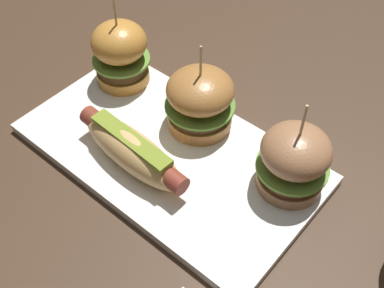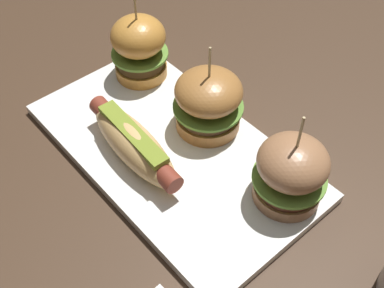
{
  "view_description": "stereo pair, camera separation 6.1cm",
  "coord_description": "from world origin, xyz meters",
  "px_view_note": "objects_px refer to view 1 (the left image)",
  "views": [
    {
      "loc": [
        0.3,
        -0.31,
        0.51
      ],
      "look_at": [
        0.04,
        0.0,
        0.05
      ],
      "focal_mm": 45.82,
      "sensor_mm": 36.0,
      "label": 1
    },
    {
      "loc": [
        0.34,
        -0.27,
        0.51
      ],
      "look_at": [
        0.04,
        0.0,
        0.05
      ],
      "focal_mm": 45.82,
      "sensor_mm": 36.0,
      "label": 2
    }
  ],
  "objects_px": {
    "slider_center": "(201,100)",
    "slider_right": "(294,160)",
    "slider_left": "(120,53)",
    "platter_main": "(169,153)",
    "hot_dog": "(132,150)"
  },
  "relations": [
    {
      "from": "slider_center",
      "to": "slider_right",
      "type": "relative_size",
      "value": 0.98
    },
    {
      "from": "slider_center",
      "to": "slider_right",
      "type": "distance_m",
      "value": 0.15
    },
    {
      "from": "slider_center",
      "to": "slider_left",
      "type": "bearing_deg",
      "value": -178.88
    },
    {
      "from": "slider_left",
      "to": "slider_center",
      "type": "relative_size",
      "value": 1.08
    },
    {
      "from": "slider_center",
      "to": "platter_main",
      "type": "bearing_deg",
      "value": -91.29
    },
    {
      "from": "platter_main",
      "to": "slider_right",
      "type": "distance_m",
      "value": 0.17
    },
    {
      "from": "hot_dog",
      "to": "slider_left",
      "type": "xyz_separation_m",
      "value": [
        -0.13,
        0.11,
        0.02
      ]
    },
    {
      "from": "hot_dog",
      "to": "slider_right",
      "type": "xyz_separation_m",
      "value": [
        0.17,
        0.1,
        0.02
      ]
    },
    {
      "from": "slider_left",
      "to": "slider_right",
      "type": "xyz_separation_m",
      "value": [
        0.3,
        -0.01,
        -0.0
      ]
    },
    {
      "from": "hot_dog",
      "to": "slider_right",
      "type": "distance_m",
      "value": 0.2
    },
    {
      "from": "platter_main",
      "to": "hot_dog",
      "type": "xyz_separation_m",
      "value": [
        -0.02,
        -0.05,
        0.03
      ]
    },
    {
      "from": "platter_main",
      "to": "slider_left",
      "type": "distance_m",
      "value": 0.17
    },
    {
      "from": "slider_left",
      "to": "platter_main",
      "type": "bearing_deg",
      "value": -22.34
    },
    {
      "from": "slider_left",
      "to": "slider_right",
      "type": "relative_size",
      "value": 1.06
    },
    {
      "from": "hot_dog",
      "to": "slider_left",
      "type": "distance_m",
      "value": 0.17
    }
  ]
}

